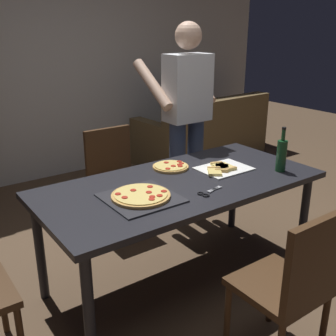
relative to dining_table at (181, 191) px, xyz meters
name	(u,v)px	position (x,y,z in m)	size (l,w,h in m)	color
ground_plane	(180,278)	(0.00, 0.00, -0.68)	(12.00, 12.00, 0.00)	brown
back_wall	(38,55)	(0.00, 2.60, 0.72)	(6.40, 0.10, 2.80)	silver
dining_table	(181,191)	(0.00, 0.00, 0.00)	(1.88, 0.89, 0.75)	#232328
chair_near_camera	(294,281)	(0.00, -0.93, -0.17)	(0.42, 0.42, 0.90)	#472D19
chair_far_side	(115,175)	(0.00, 0.93, -0.17)	(0.42, 0.42, 0.90)	#472D19
couch	(204,137)	(1.90, 1.99, -0.38)	(1.75, 0.95, 0.85)	brown
person_serving_pizza	(186,115)	(0.59, 0.71, 0.32)	(0.55, 0.54, 1.75)	#38476B
pepperoni_pizza_on_tray	(141,196)	(-0.36, -0.08, 0.09)	(0.41, 0.41, 0.04)	#2D2D33
pizza_slices_on_towel	(222,168)	(0.37, 0.01, 0.08)	(0.38, 0.28, 0.03)	white
wine_bottle	(282,155)	(0.69, -0.24, 0.19)	(0.07, 0.07, 0.32)	#194723
kitchen_scissors	(207,192)	(0.01, -0.25, 0.08)	(0.20, 0.09, 0.01)	silver
second_pizza_plain	(171,167)	(0.09, 0.25, 0.08)	(0.26, 0.26, 0.03)	tan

